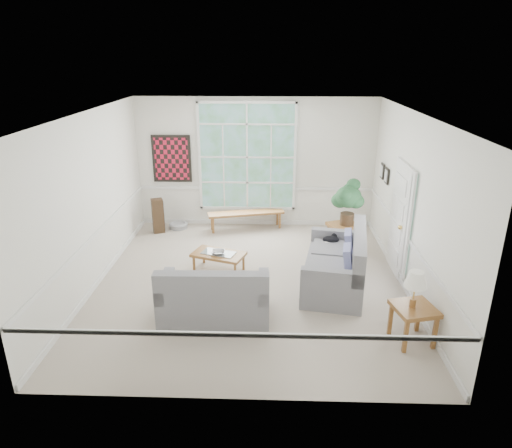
% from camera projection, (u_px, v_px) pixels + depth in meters
% --- Properties ---
extents(floor, '(5.50, 6.00, 0.01)m').
position_uv_depth(floor, '(250.00, 282.00, 8.30)').
color(floor, '#AC9E8F').
rests_on(floor, ground).
extents(ceiling, '(5.50, 6.00, 0.02)m').
position_uv_depth(ceiling, '(249.00, 114.00, 7.23)').
color(ceiling, white).
rests_on(ceiling, ground).
extents(wall_back, '(5.50, 0.02, 3.00)m').
position_uv_depth(wall_back, '(256.00, 163.00, 10.57)').
color(wall_back, white).
rests_on(wall_back, ground).
extents(wall_front, '(5.50, 0.02, 3.00)m').
position_uv_depth(wall_front, '(237.00, 289.00, 4.96)').
color(wall_front, white).
rests_on(wall_front, ground).
extents(wall_left, '(0.02, 6.00, 3.00)m').
position_uv_depth(wall_left, '(91.00, 202.00, 7.85)').
color(wall_left, white).
rests_on(wall_left, ground).
extents(wall_right, '(0.02, 6.00, 3.00)m').
position_uv_depth(wall_right, '(413.00, 205.00, 7.68)').
color(wall_right, white).
rests_on(wall_right, ground).
extents(window_back, '(2.30, 0.08, 2.40)m').
position_uv_depth(window_back, '(247.00, 157.00, 10.49)').
color(window_back, white).
rests_on(window_back, wall_back).
extents(entry_door, '(0.08, 0.90, 2.10)m').
position_uv_depth(entry_door, '(398.00, 218.00, 8.40)').
color(entry_door, white).
rests_on(entry_door, floor).
extents(door_sidelight, '(0.08, 0.26, 1.90)m').
position_uv_depth(door_sidelight, '(408.00, 225.00, 7.77)').
color(door_sidelight, white).
rests_on(door_sidelight, wall_right).
extents(wall_art, '(0.90, 0.06, 1.10)m').
position_uv_depth(wall_art, '(172.00, 159.00, 10.55)').
color(wall_art, maroon).
rests_on(wall_art, wall_back).
extents(wall_frame_near, '(0.04, 0.26, 0.32)m').
position_uv_depth(wall_frame_near, '(386.00, 176.00, 9.30)').
color(wall_frame_near, black).
rests_on(wall_frame_near, wall_right).
extents(wall_frame_far, '(0.04, 0.26, 0.32)m').
position_uv_depth(wall_frame_far, '(382.00, 171.00, 9.67)').
color(wall_frame_far, black).
rests_on(wall_frame_far, wall_right).
extents(loveseat_right, '(1.32, 2.07, 1.04)m').
position_uv_depth(loveseat_right, '(335.00, 259.00, 7.99)').
color(loveseat_right, gray).
rests_on(loveseat_right, floor).
extents(loveseat_front, '(1.71, 0.91, 0.92)m').
position_uv_depth(loveseat_front, '(214.00, 290.00, 7.07)').
color(loveseat_front, gray).
rests_on(loveseat_front, floor).
extents(coffee_table, '(1.09, 0.82, 0.36)m').
position_uv_depth(coffee_table, '(219.00, 262.00, 8.66)').
color(coffee_table, brown).
rests_on(coffee_table, floor).
extents(pewter_bowl, '(0.33, 0.33, 0.08)m').
position_uv_depth(pewter_bowl, '(218.00, 252.00, 8.55)').
color(pewter_bowl, '#9B9BA0').
rests_on(pewter_bowl, coffee_table).
extents(window_bench, '(1.81, 0.75, 0.41)m').
position_uv_depth(window_bench, '(246.00, 221.00, 10.71)').
color(window_bench, brown).
rests_on(window_bench, floor).
extents(end_table, '(0.76, 0.76, 0.59)m').
position_uv_depth(end_table, '(344.00, 238.00, 9.48)').
color(end_table, brown).
rests_on(end_table, floor).
extents(houseplant, '(0.79, 0.79, 0.97)m').
position_uv_depth(houseplant, '(348.00, 202.00, 9.22)').
color(houseplant, '#265631').
rests_on(houseplant, end_table).
extents(side_table, '(0.67, 0.67, 0.57)m').
position_uv_depth(side_table, '(412.00, 324.00, 6.50)').
color(side_table, brown).
rests_on(side_table, floor).
extents(table_lamp, '(0.37, 0.37, 0.54)m').
position_uv_depth(table_lamp, '(415.00, 289.00, 6.31)').
color(table_lamp, silver).
rests_on(table_lamp, side_table).
extents(pet_bed, '(0.54, 0.54, 0.13)m').
position_uv_depth(pet_bed, '(178.00, 225.00, 10.81)').
color(pet_bed, gray).
rests_on(pet_bed, floor).
extents(floor_speaker, '(0.31, 0.28, 0.80)m').
position_uv_depth(floor_speaker, '(158.00, 216.00, 10.44)').
color(floor_speaker, '#3C2919').
rests_on(floor_speaker, floor).
extents(cat, '(0.32, 0.23, 0.15)m').
position_uv_depth(cat, '(331.00, 239.00, 8.60)').
color(cat, black).
rests_on(cat, loveseat_right).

